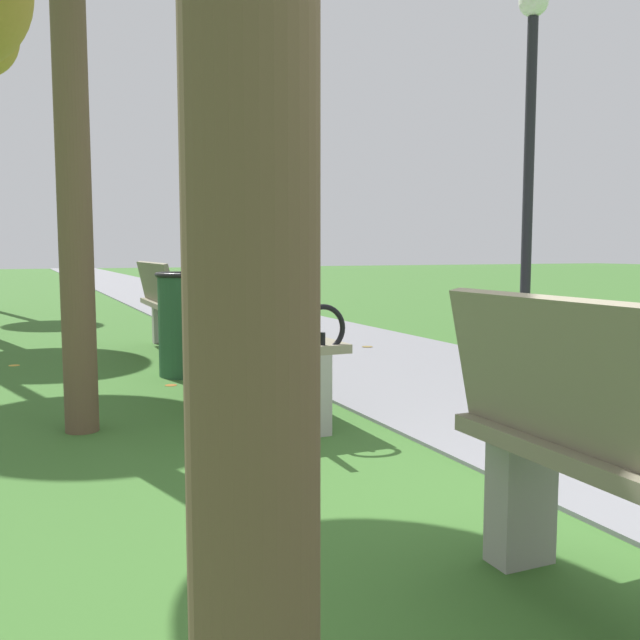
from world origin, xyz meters
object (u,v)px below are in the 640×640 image
(park_bench_2, at_px, (258,334))
(park_bench_3, at_px, (170,304))
(lamp_post, at_px, (530,114))
(pedestrian_walking, at_px, (251,255))
(trash_bin, at_px, (186,324))

(park_bench_2, bearing_deg, park_bench_3, 90.00)
(park_bench_2, bearing_deg, lamp_post, 20.89)
(pedestrian_walking, height_order, trash_bin, pedestrian_walking)
(park_bench_2, xyz_separation_m, pedestrian_walking, (2.25, 6.95, 0.44))
(park_bench_2, distance_m, pedestrian_walking, 7.31)
(park_bench_2, xyz_separation_m, lamp_post, (3.16, 1.21, 1.82))
(park_bench_3, distance_m, trash_bin, 1.35)
(pedestrian_walking, xyz_separation_m, trash_bin, (-2.39, -5.57, -0.50))
(park_bench_2, distance_m, park_bench_3, 2.71)
(trash_bin, bearing_deg, pedestrian_walking, 66.75)
(pedestrian_walking, xyz_separation_m, lamp_post, (0.91, -5.74, 1.38))
(park_bench_2, bearing_deg, trash_bin, 96.12)
(park_bench_2, distance_m, trash_bin, 1.38)
(pedestrian_walking, height_order, lamp_post, lamp_post)
(pedestrian_walking, distance_m, trash_bin, 6.09)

